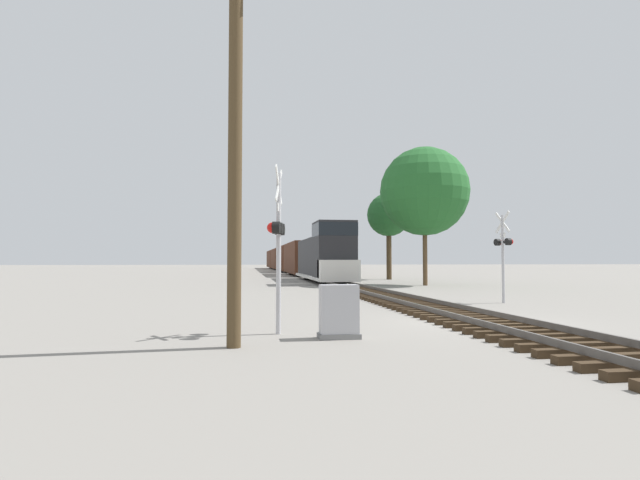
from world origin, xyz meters
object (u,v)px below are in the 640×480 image
at_px(relay_cabinet, 339,312).
at_px(tree_far_right, 424,191).
at_px(freight_train, 288,259).
at_px(crossing_signal_near, 277,235).
at_px(crossing_signal_far, 503,248).
at_px(utility_pole, 235,135).
at_px(tree_mid_background, 389,215).

bearing_deg(relay_cabinet, tree_far_right, 65.04).
distance_m(freight_train, crossing_signal_near, 64.79).
bearing_deg(tree_far_right, crossing_signal_far, -97.77).
height_order(utility_pole, tree_mid_background, utility_pole).
relative_size(freight_train, tree_mid_background, 10.53).
bearing_deg(crossing_signal_far, tree_mid_background, -15.44).
bearing_deg(freight_train, tree_far_right, -81.46).
distance_m(utility_pole, tree_far_right, 27.53).
bearing_deg(crossing_signal_far, relay_cabinet, 124.24).
xyz_separation_m(relay_cabinet, utility_pole, (-2.39, -0.88, 3.85)).
distance_m(crossing_signal_near, relay_cabinet, 2.47).
bearing_deg(tree_far_right, freight_train, 98.54).
xyz_separation_m(freight_train, crossing_signal_far, (4.34, -56.99, 0.30)).
height_order(crossing_signal_near, relay_cabinet, crossing_signal_near).
relative_size(utility_pole, tree_mid_background, 1.05).
relative_size(crossing_signal_near, utility_pole, 0.48).
xyz_separation_m(freight_train, utility_pole, (-6.83, -66.31, 2.39)).
distance_m(relay_cabinet, utility_pole, 4.61).
bearing_deg(tree_mid_background, crossing_signal_far, -95.80).
distance_m(crossing_signal_far, tree_mid_background, 26.40).
height_order(crossing_signal_far, tree_far_right, tree_far_right).
bearing_deg(tree_far_right, relay_cabinet, -114.96).
relative_size(relay_cabinet, tree_far_right, 0.12).
xyz_separation_m(utility_pole, tree_far_right, (13.18, 24.05, 2.38)).
relative_size(tree_far_right, tree_mid_background, 1.22).
relative_size(freight_train, utility_pole, 10.02).
bearing_deg(utility_pole, freight_train, 84.12).
bearing_deg(tree_far_right, crossing_signal_near, -118.65).
height_order(freight_train, crossing_signal_far, freight_train).
height_order(freight_train, utility_pole, utility_pole).
height_order(relay_cabinet, tree_mid_background, tree_mid_background).
distance_m(crossing_signal_near, utility_pole, 2.87).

